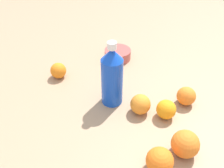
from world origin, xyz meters
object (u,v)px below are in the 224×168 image
Objects in this scene: orange_2 at (58,71)px; ceramic_bowl at (118,54)px; orange_4 at (185,144)px; orange_5 at (160,161)px; orange_1 at (186,96)px; orange_3 at (140,104)px; water_bottle at (112,76)px; orange_0 at (166,109)px.

ceramic_bowl is at bearing 132.58° from orange_2.
ceramic_bowl is (-0.48, -0.30, -0.02)m from orange_4.
ceramic_bowl is at bearing -157.63° from orange_5.
ceramic_bowl is (-0.55, -0.23, -0.02)m from orange_5.
orange_1 is 0.83× the size of orange_4.
ceramic_bowl is at bearing -156.16° from orange_3.
orange_5 reaches higher than orange_3.
orange_5 is at bearing 20.11° from orange_3.
water_bottle is 2.04× the size of ceramic_bowl.
orange_2 is at bearing 131.81° from water_bottle.
ceramic_bowl is at bearing -145.02° from orange_0.
water_bottle reaches higher than orange_4.
orange_2 is at bearing -107.50° from orange_0.
orange_1 is at bearing 50.41° from ceramic_bowl.
water_bottle reaches higher than orange_3.
orange_4 is 0.57m from ceramic_bowl.
orange_4 reaches higher than orange_5.
orange_1 is at bearing -16.99° from water_bottle.
orange_5 is 0.64× the size of ceramic_bowl.
orange_5 is at bearing -44.14° from orange_4.
orange_5 reaches higher than orange_2.
orange_0 is at bearing -38.51° from orange_1.
orange_4 reaches higher than orange_2.
orange_2 is 0.29m from ceramic_bowl.
water_bottle is 3.78× the size of orange_2.
orange_1 is 0.89× the size of orange_5.
water_bottle is at bearing -101.78° from orange_0.
orange_0 is at bearing 72.50° from orange_2.
orange_1 is at bearing 141.49° from orange_0.
water_bottle reaches higher than orange_1.
orange_0 is 0.11m from orange_1.
orange_2 is at bearing -119.22° from orange_4.
orange_4 is at bearing 31.68° from ceramic_bowl.
orange_2 is 0.91× the size of orange_3.
orange_5 reaches higher than ceramic_bowl.
orange_5 is 0.60m from ceramic_bowl.
orange_2 is (-0.14, -0.45, -0.00)m from orange_0.
orange_3 is 0.36m from ceramic_bowl.
orange_0 is 0.41m from ceramic_bowl.
orange_1 reaches higher than orange_2.
orange_1 reaches higher than ceramic_bowl.
orange_0 is 0.47m from orange_2.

